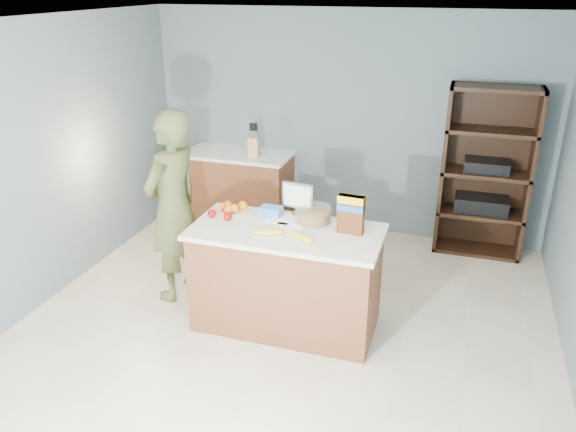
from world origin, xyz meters
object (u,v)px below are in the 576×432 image
(counter_peninsula, at_px, (286,282))
(tv, at_px, (298,197))
(person, at_px, (174,207))
(shelving_unit, at_px, (485,175))
(cereal_box, at_px, (351,212))

(counter_peninsula, relative_size, tv, 5.53)
(counter_peninsula, bearing_deg, person, 170.17)
(shelving_unit, height_order, tv, shelving_unit)
(cereal_box, bearing_deg, shelving_unit, 61.80)
(shelving_unit, xyz_separation_m, cereal_box, (-1.05, -1.95, 0.22))
(person, distance_m, cereal_box, 1.65)
(counter_peninsula, distance_m, shelving_unit, 2.61)
(shelving_unit, xyz_separation_m, person, (-2.68, -1.85, 0.02))
(shelving_unit, relative_size, person, 1.02)
(shelving_unit, bearing_deg, tv, -132.17)
(tv, bearing_deg, counter_peninsula, -89.74)
(shelving_unit, relative_size, tv, 6.38)
(person, distance_m, tv, 1.15)
(person, height_order, tv, person)
(tv, relative_size, cereal_box, 0.89)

